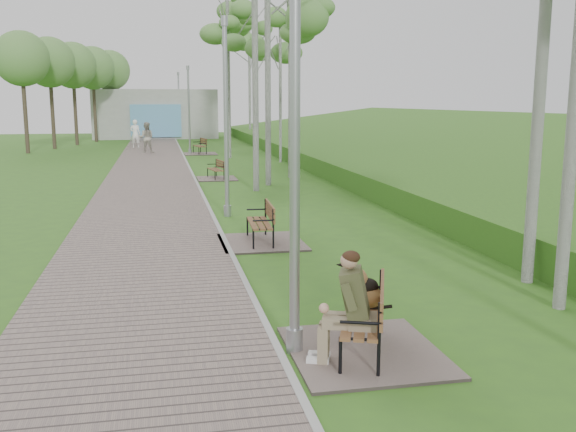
% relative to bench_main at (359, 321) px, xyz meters
% --- Properties ---
extents(walkway, '(3.50, 67.00, 0.04)m').
position_rel_bench_main_xyz_m(walkway, '(-2.70, 18.89, -0.43)').
color(walkway, '#6D5D58').
rests_on(walkway, ground).
extents(kerb, '(0.10, 67.00, 0.05)m').
position_rel_bench_main_xyz_m(kerb, '(-0.95, 18.89, -0.42)').
color(kerb, '#999993').
rests_on(kerb, ground).
extents(embankment, '(14.00, 70.00, 1.60)m').
position_rel_bench_main_xyz_m(embankment, '(11.05, 17.39, -0.45)').
color(embankment, '#3D771F').
rests_on(embankment, ground).
extents(building_north, '(10.00, 5.20, 4.00)m').
position_rel_bench_main_xyz_m(building_north, '(-2.45, 48.36, 1.55)').
color(building_north, '#9E9E99').
rests_on(building_north, ground).
extents(bench_main, '(1.83, 2.03, 1.60)m').
position_rel_bench_main_xyz_m(bench_main, '(0.00, 0.00, 0.00)').
color(bench_main, '#6D5D58').
rests_on(bench_main, ground).
extents(bench_second, '(1.79, 1.99, 1.10)m').
position_rel_bench_main_xyz_m(bench_second, '(-0.21, 6.47, -0.24)').
color(bench_second, '#6D5D58').
rests_on(bench_second, ground).
extents(bench_third, '(1.54, 1.71, 0.95)m').
position_rel_bench_main_xyz_m(bench_third, '(-0.12, 18.37, -0.28)').
color(bench_third, '#6D5D58').
rests_on(bench_third, ground).
extents(bench_far, '(1.88, 2.09, 1.15)m').
position_rel_bench_main_xyz_m(bench_far, '(0.05, 30.79, -0.23)').
color(bench_far, '#6D5D58').
rests_on(bench_far, ground).
extents(lamp_post_near, '(0.21, 0.21, 5.42)m').
position_rel_bench_main_xyz_m(lamp_post_near, '(-0.75, 0.25, 2.09)').
color(lamp_post_near, '#94979C').
rests_on(lamp_post_near, ground).
extents(lamp_post_second, '(0.20, 0.20, 5.23)m').
position_rel_bench_main_xyz_m(lamp_post_second, '(-0.55, 9.92, 2.00)').
color(lamp_post_second, '#94979C').
rests_on(lamp_post_second, ground).
extents(lamp_post_third, '(0.20, 0.20, 5.07)m').
position_rel_bench_main_xyz_m(lamp_post_third, '(-0.51, 30.99, 1.92)').
color(lamp_post_third, '#94979C').
rests_on(lamp_post_third, ground).
extents(lamp_post_far, '(0.21, 0.21, 5.42)m').
position_rel_bench_main_xyz_m(lamp_post_far, '(-0.52, 47.49, 2.08)').
color(lamp_post_far, '#94979C').
rests_on(lamp_post_far, ground).
extents(pedestrian_near, '(0.75, 0.56, 1.88)m').
position_rel_bench_main_xyz_m(pedestrian_near, '(-3.79, 36.36, 0.49)').
color(pedestrian_near, white).
rests_on(pedestrian_near, ground).
extents(pedestrian_far, '(0.97, 0.80, 1.84)m').
position_rel_bench_main_xyz_m(pedestrian_far, '(-3.01, 32.14, 0.47)').
color(pedestrian_far, '#9F998A').
rests_on(pedestrian_far, ground).
extents(birch_mid_b, '(2.50, 2.50, 8.34)m').
position_rel_bench_main_xyz_m(birch_mid_b, '(2.92, 18.34, 6.10)').
color(birch_mid_b, silver).
rests_on(birch_mid_b, ground).
extents(birch_far_a, '(2.49, 2.49, 7.66)m').
position_rel_bench_main_xyz_m(birch_far_a, '(3.76, 24.94, 5.57)').
color(birch_far_a, silver).
rests_on(birch_far_a, ground).
extents(birch_far_b, '(2.56, 2.56, 8.89)m').
position_rel_bench_main_xyz_m(birch_far_b, '(1.48, 27.82, 6.53)').
color(birch_far_b, silver).
rests_on(birch_far_b, ground).
extents(birch_far_c, '(2.41, 2.41, 10.32)m').
position_rel_bench_main_xyz_m(birch_far_c, '(3.15, 29.87, 7.66)').
color(birch_far_c, silver).
rests_on(birch_far_c, ground).
extents(birch_distant_a, '(2.93, 2.93, 11.32)m').
position_rel_bench_main_xyz_m(birch_distant_a, '(2.45, 37.09, 8.44)').
color(birch_distant_a, silver).
rests_on(birch_distant_a, ground).
extents(birch_distant_b, '(2.65, 2.65, 9.07)m').
position_rel_bench_main_xyz_m(birch_distant_b, '(4.87, 43.76, 6.67)').
color(birch_distant_b, silver).
rests_on(birch_distant_b, ground).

